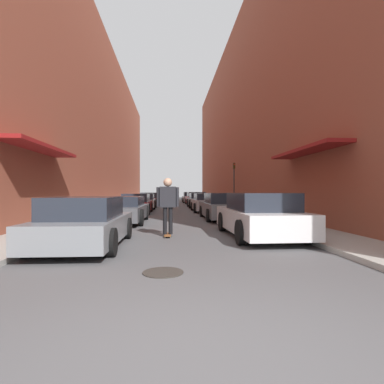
# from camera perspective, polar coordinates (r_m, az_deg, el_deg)

# --- Properties ---
(ground) EXTENTS (104.39, 104.39, 0.00)m
(ground) POSITION_cam_1_polar(r_m,az_deg,el_deg) (21.51, -3.51, -3.59)
(ground) COLOR #515154
(curb_strip_left) EXTENTS (1.80, 47.45, 0.12)m
(curb_strip_left) POSITION_cam_1_polar(r_m,az_deg,el_deg) (26.55, -12.96, -2.76)
(curb_strip_left) COLOR #A3A099
(curb_strip_left) RESTS_ON ground
(curb_strip_right) EXTENTS (1.80, 47.45, 0.12)m
(curb_strip_right) POSITION_cam_1_polar(r_m,az_deg,el_deg) (26.64, 5.62, -2.74)
(curb_strip_right) COLOR #A3A099
(curb_strip_right) RESTS_ON ground
(building_row_left) EXTENTS (4.90, 47.45, 13.78)m
(building_row_left) POSITION_cam_1_polar(r_m,az_deg,el_deg) (27.65, -19.04, 11.59)
(building_row_left) COLOR brown
(building_row_left) RESTS_ON ground
(building_row_right) EXTENTS (4.90, 47.45, 15.59)m
(building_row_right) POSITION_cam_1_polar(r_m,az_deg,el_deg) (27.99, 11.64, 13.34)
(building_row_right) COLOR brown
(building_row_right) RESTS_ON ground
(parked_car_left_0) EXTENTS (1.91, 3.98, 1.26)m
(parked_car_left_0) POSITION_cam_1_polar(r_m,az_deg,el_deg) (7.99, -19.63, -5.60)
(parked_car_left_0) COLOR gray
(parked_car_left_0) RESTS_ON ground
(parked_car_left_1) EXTENTS (1.88, 4.47, 1.17)m
(parked_car_left_1) POSITION_cam_1_polar(r_m,az_deg,el_deg) (13.60, -12.75, -3.30)
(parked_car_left_1) COLOR #515459
(parked_car_left_1) RESTS_ON ground
(parked_car_left_2) EXTENTS (1.88, 4.18, 1.25)m
(parked_car_left_2) POSITION_cam_1_polar(r_m,az_deg,el_deg) (19.32, -10.54, -2.23)
(parked_car_left_2) COLOR maroon
(parked_car_left_2) RESTS_ON ground
(parked_car_left_3) EXTENTS (1.86, 4.79, 1.21)m
(parked_car_left_3) POSITION_cam_1_polar(r_m,az_deg,el_deg) (24.45, -9.06, -1.75)
(parked_car_left_3) COLOR silver
(parked_car_left_3) RESTS_ON ground
(parked_car_left_4) EXTENTS (1.96, 4.57, 1.27)m
(parked_car_left_4) POSITION_cam_1_polar(r_m,az_deg,el_deg) (30.26, -8.05, -1.34)
(parked_car_left_4) COLOR maroon
(parked_car_left_4) RESTS_ON ground
(parked_car_right_0) EXTENTS (1.98, 4.44, 1.35)m
(parked_car_right_0) POSITION_cam_1_polar(r_m,az_deg,el_deg) (9.39, 12.70, -4.45)
(parked_car_right_0) COLOR silver
(parked_car_right_0) RESTS_ON ground
(parked_car_right_1) EXTENTS (2.00, 4.76, 1.31)m
(parked_car_right_1) POSITION_cam_1_polar(r_m,az_deg,el_deg) (15.06, 5.93, -2.79)
(parked_car_right_1) COLOR gray
(parked_car_right_1) RESTS_ON ground
(parked_car_right_2) EXTENTS (2.08, 3.95, 1.24)m
(parked_car_right_2) POSITION_cam_1_polar(r_m,az_deg,el_deg) (20.52, 2.97, -2.07)
(parked_car_right_2) COLOR #B7B7BC
(parked_car_right_2) RESTS_ON ground
(parked_car_right_3) EXTENTS (1.91, 4.29, 1.25)m
(parked_car_right_3) POSITION_cam_1_polar(r_m,az_deg,el_deg) (25.85, 1.35, -1.60)
(parked_car_right_3) COLOR gray
(parked_car_right_3) RESTS_ON ground
(parked_car_right_4) EXTENTS (2.09, 4.18, 1.31)m
(parked_car_right_4) POSITION_cam_1_polar(r_m,az_deg,el_deg) (31.40, 0.73, -1.26)
(parked_car_right_4) COLOR maroon
(parked_car_right_4) RESTS_ON ground
(parked_car_right_5) EXTENTS (1.91, 4.68, 1.31)m
(parked_car_right_5) POSITION_cam_1_polar(r_m,az_deg,el_deg) (37.08, -0.39, -1.06)
(parked_car_right_5) COLOR gray
(parked_car_right_5) RESTS_ON ground
(skateboarder) EXTENTS (0.69, 0.78, 1.81)m
(skateboarder) POSITION_cam_1_polar(r_m,az_deg,el_deg) (9.25, -4.65, -1.61)
(skateboarder) COLOR brown
(skateboarder) RESTS_ON ground
(manhole_cover) EXTENTS (0.70, 0.70, 0.02)m
(manhole_cover) POSITION_cam_1_polar(r_m,az_deg,el_deg) (5.32, -5.54, -14.99)
(manhole_cover) COLOR #332D28
(manhole_cover) RESTS_ON ground
(traffic_light) EXTENTS (0.16, 0.22, 3.50)m
(traffic_light) POSITION_cam_1_polar(r_m,az_deg,el_deg) (23.78, 8.01, 2.27)
(traffic_light) COLOR #2D2D2D
(traffic_light) RESTS_ON curb_strip_right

